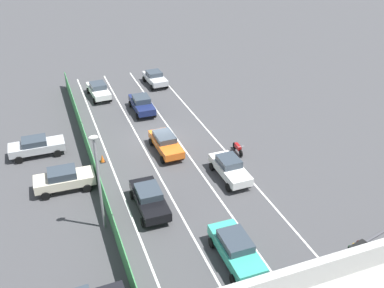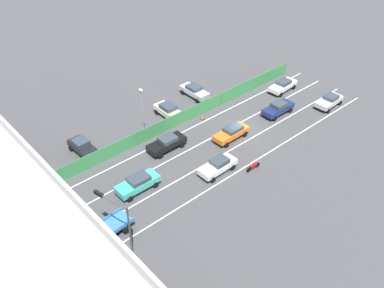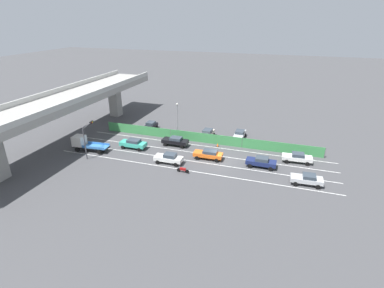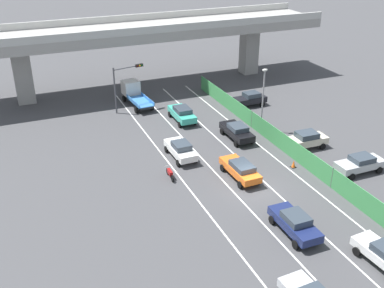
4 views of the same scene
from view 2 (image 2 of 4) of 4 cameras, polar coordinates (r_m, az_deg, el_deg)
name	(u,v)px [view 2 (image 2 of 4)]	position (r m, az deg, el deg)	size (l,w,h in m)	color
ground_plane	(242,132)	(53.45, 6.61, 1.56)	(300.00, 300.00, 0.00)	#424244
lane_line_left_edge	(247,166)	(48.33, 7.25, -2.87)	(0.14, 44.64, 0.01)	silver
lane_line_mid_left	(226,152)	(49.99, 4.55, -1.11)	(0.14, 44.64, 0.01)	silver
lane_line_mid_right	(207,140)	(51.79, 2.04, 0.53)	(0.14, 44.64, 0.01)	silver
lane_line_right_edge	(190,128)	(53.73, -0.30, 2.06)	(0.14, 44.64, 0.01)	silver
green_fence	(182,117)	(54.16, -1.33, 3.52)	(0.10, 40.74, 1.83)	#3D8E4C
car_sedan_black	(167,143)	(49.89, -3.34, 0.16)	(2.05, 4.69, 1.61)	black
car_taxi_orange	(231,132)	(51.75, 5.21, 1.55)	(2.02, 4.73, 1.55)	orange
car_taxi_teal	(138,183)	(44.77, -7.14, -5.10)	(2.04, 4.69, 1.65)	teal
car_sedan_navy	(278,108)	(57.18, 11.27, 4.69)	(2.02, 4.57, 1.63)	navy
car_sedan_silver	(330,101)	(60.52, 17.65, 5.47)	(2.16, 4.34, 1.54)	#B7BABC
car_sedan_white	(283,85)	(62.63, 11.89, 7.59)	(2.18, 4.69, 1.58)	white
car_hatchback_white	(218,165)	(46.67, 3.45, -2.84)	(1.97, 4.51, 1.64)	silver
flatbed_truck_blue	(90,237)	(39.88, -13.32, -11.83)	(2.60, 6.27, 2.55)	black
motorcycle	(253,166)	(47.65, 8.06, -2.91)	(0.60, 1.95, 0.93)	black
parked_wagon_silver	(194,91)	(59.88, 0.32, 7.02)	(4.50, 1.97, 1.59)	#B2B5B7
parked_sedan_cream	(169,110)	(55.55, -3.11, 4.44)	(4.40, 2.07, 1.71)	beige
parked_sedan_dark	(83,147)	(50.69, -14.17, -0.38)	(4.46, 2.04, 1.69)	black
traffic_light	(117,214)	(37.67, -9.86, -9.05)	(3.81, 1.05, 5.49)	#47474C
street_lamp	(142,109)	(49.89, -6.57, 4.55)	(0.60, 0.36, 6.88)	gray
traffic_cone	(202,117)	(55.33, 1.35, 3.59)	(0.47, 0.47, 0.70)	orange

